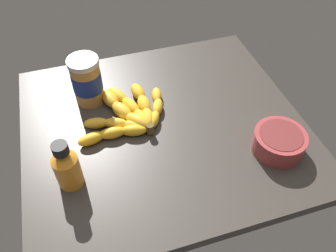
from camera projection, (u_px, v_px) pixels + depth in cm
name	position (u px, v px, depth cm)	size (l,w,h in cm)	color
ground_plane	(163.00, 127.00, 94.64)	(74.99, 68.66, 3.03)	#38332D
banana_bunch	(129.00, 113.00, 93.91)	(26.39, 21.07, 3.73)	gold
peanut_butter_jar	(87.00, 81.00, 94.84)	(8.47, 8.47, 14.32)	#BF8442
honey_bottle	(67.00, 167.00, 76.38)	(5.92, 5.92, 13.47)	orange
small_bowl	(279.00, 142.00, 85.37)	(13.01, 13.01, 5.62)	#993838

